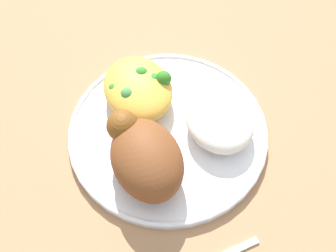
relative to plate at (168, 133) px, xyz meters
The scene contains 5 objects.
ground_plane 0.01m from the plate, ahead, with size 2.00×2.00×0.00m, color #A2734E.
plate is the anchor object (origin of this frame).
roasted_chicken 0.08m from the plate, 132.09° to the left, with size 0.12×0.08×0.07m.
rice_pile 0.07m from the plate, 110.07° to the right, with size 0.10×0.09×0.04m, color white.
mac_cheese_with_broccoli 0.07m from the plate, 14.49° to the left, with size 0.11×0.09×0.04m.
Camera 1 is at (-0.29, 0.12, 0.53)m, focal length 49.55 mm.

